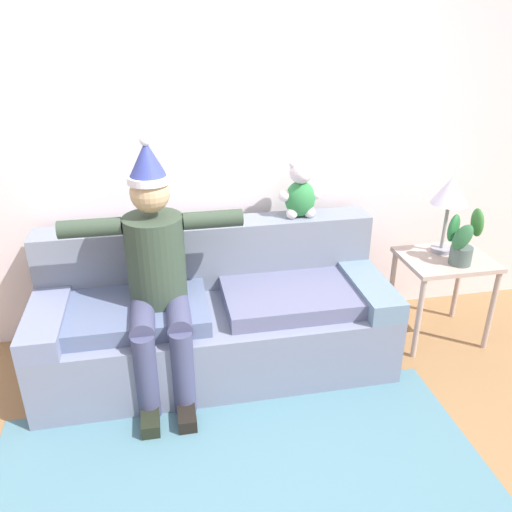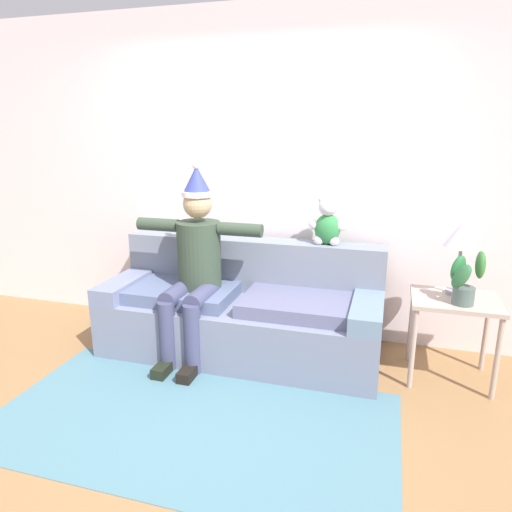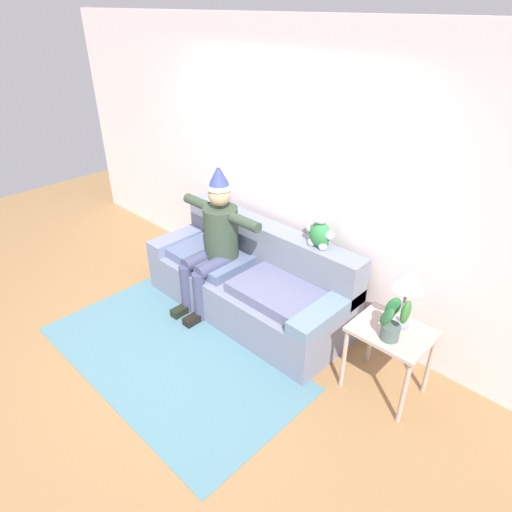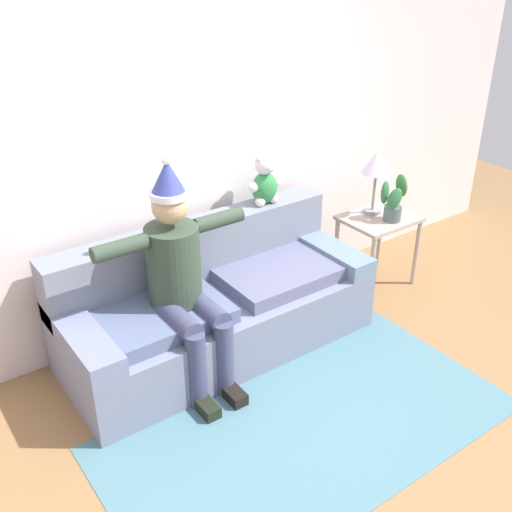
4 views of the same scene
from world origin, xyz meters
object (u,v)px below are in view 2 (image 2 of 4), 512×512
couch (243,310)px  potted_plant (465,281)px  table_lamp (462,238)px  teddy_bear (328,223)px  person_seated (194,261)px  side_table (454,311)px

couch → potted_plant: (1.59, -0.13, 0.44)m
table_lamp → potted_plant: (0.02, -0.19, -0.25)m
teddy_bear → potted_plant: bearing=-21.8°
couch → teddy_bear: 0.97m
couch → teddy_bear: size_ratio=5.68×
person_seated → potted_plant: person_seated is taller
person_seated → teddy_bear: (0.95, 0.42, 0.27)m
person_seated → potted_plant: 1.92m
teddy_bear → side_table: 1.11m
table_lamp → potted_plant: 0.31m
couch → person_seated: size_ratio=1.44×
couch → side_table: couch is taller
side_table → table_lamp: size_ratio=1.17×
side_table → potted_plant: size_ratio=1.62×
potted_plant → teddy_bear: bearing=158.2°
potted_plant → couch: bearing=175.2°
person_seated → table_lamp: (1.90, 0.22, 0.26)m
teddy_bear → person_seated: bearing=-156.1°
side_table → potted_plant: 0.28m
teddy_bear → potted_plant: teddy_bear is taller
couch → teddy_bear: (0.62, 0.25, 0.70)m
couch → side_table: size_ratio=3.55×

